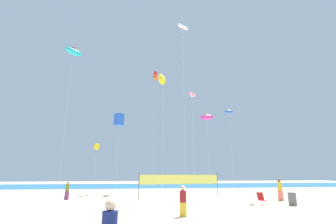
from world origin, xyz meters
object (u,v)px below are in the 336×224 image
Objects in this scene: kite_yellow_box at (97,147)px; kite_cyan_inflatable at (73,52)px; beachgoer_maroon_shirt at (183,200)px; kite_magenta_inflatable at (207,117)px; beach_handbag at (252,204)px; trash_barrel at (292,199)px; kite_pink_tube at (192,95)px; folding_beach_chair at (261,198)px; beachgoer_mustard_shirt at (280,189)px; volleyball_net at (180,180)px; kite_blue_box at (119,120)px; kite_blue_inflatable at (229,112)px; kite_yellow_delta at (163,79)px; beachgoer_olive_shirt at (67,190)px; kite_white_tube at (183,28)px; kite_red_tube at (155,76)px.

kite_yellow_box is 0.30× the size of kite_cyan_inflatable.
beachgoer_maroon_shirt is 0.14× the size of kite_magenta_inflatable.
kite_cyan_inflatable is at bearing 136.86° from beach_handbag.
trash_barrel is 20.53m from kite_pink_tube.
folding_beach_chair reaches higher than beach_handbag.
beach_handbag is at bearing -87.61° from kite_pink_tube.
beachgoer_mustard_shirt is 9.13m from volleyball_net.
kite_blue_box reaches higher than trash_barrel.
kite_yellow_box is (-14.25, 17.45, 5.88)m from beach_handbag.
kite_blue_inflatable reaches higher than trash_barrel.
kite_cyan_inflatable is (-13.22, 9.48, 7.81)m from kite_yellow_delta.
volleyball_net is at bearing -137.10° from kite_blue_inflatable.
beachgoer_maroon_shirt is 1.01× the size of beachgoer_olive_shirt.
kite_cyan_inflatable is (-19.00, 17.80, 20.77)m from beach_handbag.
beachgoer_mustard_shirt is 0.23× the size of volleyball_net.
volleyball_net is 15.69m from kite_blue_inflatable.
kite_white_tube is at bearing -138.76° from kite_blue_inflatable.
kite_magenta_inflatable is (16.84, 10.88, 9.89)m from beachgoer_olive_shirt.
kite_yellow_delta reaches higher than kite_blue_inflatable.
kite_red_tube is (-0.41, 6.56, 3.13)m from kite_yellow_delta.
kite_yellow_box reaches higher than volleyball_net.
beachgoer_maroon_shirt is 0.25× the size of kite_yellow_box.
trash_barrel is (9.02, 3.52, -0.41)m from beachgoer_maroon_shirt.
beachgoer_mustard_shirt is 0.13× the size of kite_pink_tube.
kite_cyan_inflatable is at bearing 147.29° from kite_white_tube.
beachgoer_maroon_shirt reaches higher than beachgoer_olive_shirt.
trash_barrel is 21.00m from kite_blue_box.
folding_beach_chair is 18.44m from kite_blue_inflatable.
kite_blue_inflatable is at bearing 42.90° from volleyball_net.
beachgoer_olive_shirt is 16.76m from folding_beach_chair.
folding_beach_chair is 0.08× the size of kite_magenta_inflatable.
kite_yellow_box is at bearing 165.89° from beachgoer_mustard_shirt.
kite_blue_box is (-14.05, 13.03, 8.60)m from trash_barrel.
beachgoer_olive_shirt is 0.17× the size of kite_blue_box.
kite_magenta_inflatable is at bearing 47.92° from kite_yellow_delta.
kite_red_tube reaches higher than kite_pink_tube.
kite_white_tube is at bearing 55.87° from volleyball_net.
beachgoer_olive_shirt is 23.94m from kite_blue_inflatable.
kite_pink_tube is (5.29, 18.78, 12.81)m from beachgoer_maroon_shirt.
kite_blue_box is 0.70× the size of kite_pink_tube.
beach_handbag is at bearing -66.47° from kite_white_tube.
kite_white_tube reaches higher than kite_yellow_box.
beachgoer_maroon_shirt is at bearing -122.46° from beachgoer_mustard_shirt.
kite_yellow_box is 17.02m from kite_magenta_inflatable.
trash_barrel is at bearing -85.13° from beachgoer_mustard_shirt.
beachgoer_maroon_shirt is 13.23m from beachgoer_olive_shirt.
kite_blue_inflatable is at bearing -0.18° from kite_pink_tube.
beachgoer_olive_shirt is 0.25× the size of kite_yellow_box.
kite_pink_tube reaches higher than kite_yellow_delta.
kite_yellow_delta is (-7.87, -8.72, 2.34)m from kite_magenta_inflatable.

